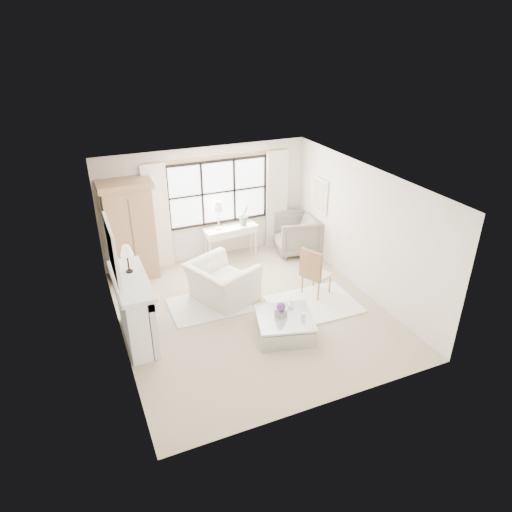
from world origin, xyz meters
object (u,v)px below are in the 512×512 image
Objects in this scene: armoire at (130,230)px; console_table at (231,242)px; coffee_table at (284,326)px; club_armchair at (222,282)px.

console_table is at bearing 0.75° from armoire.
coffee_table is at bearing -98.12° from console_table.
armoire reaches higher than coffee_table.
coffee_table is at bearing 179.44° from club_armchair.
club_armchair is (-0.86, -1.78, 0.01)m from console_table.
armoire is at bearing 176.55° from console_table.
armoire is 1.82× the size of coffee_table.
club_armchair reaches higher than console_table.
armoire reaches higher than club_armchair.
console_table is at bearing -48.55° from club_armchair.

